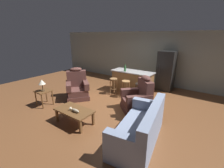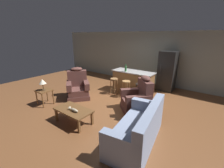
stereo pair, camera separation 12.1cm
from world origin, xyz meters
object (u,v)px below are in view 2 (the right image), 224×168
kitchen_island (133,82)px  bar_stool_left (114,83)px  bar_stool_right (140,89)px  couch (139,129)px  table_lamp (42,82)px  fish_figurine (73,110)px  refrigerator (167,71)px  bar_stool_middle (126,86)px  recliner_near_island (138,99)px  end_table (44,93)px  recliner_near_lamp (78,87)px  coffee_table (73,111)px  bottle_tall_green (126,69)px

kitchen_island → bar_stool_left: size_ratio=2.65×
bar_stool_left → bar_stool_right: size_ratio=1.00×
couch → table_lamp: 3.66m
fish_figurine → refrigerator: refrigerator is taller
table_lamp → bar_stool_middle: size_ratio=0.60×
recliner_near_island → end_table: (-2.92, -1.57, 0.04)m
bar_stool_left → bar_stool_middle: bearing=0.0°
fish_figurine → recliner_near_lamp: bearing=135.7°
end_table → table_lamp: 0.41m
table_lamp → kitchen_island: bearing=58.0°
fish_figurine → bar_stool_right: bar_stool_right is taller
fish_figurine → kitchen_island: size_ratio=0.19×
bar_stool_right → refrigerator: refrigerator is taller
fish_figurine → table_lamp: (-1.84, 0.20, 0.41)m
coffee_table → couch: 1.91m
couch → recliner_near_island: 1.53m
recliner_near_lamp → table_lamp: recliner_near_lamp is taller
refrigerator → recliner_near_island: bearing=-91.5°
table_lamp → couch: bearing=4.0°
coffee_table → bar_stool_left: size_ratio=1.62×
recliner_near_lamp → kitchen_island: 2.34m
couch → kitchen_island: kitchen_island is taller
couch → end_table: couch is taller
bar_stool_middle → fish_figurine: bearing=-92.2°
recliner_near_island → bar_stool_right: bearing=-113.7°
end_table → bar_stool_middle: size_ratio=0.82×
recliner_near_island → bar_stool_left: bearing=-74.1°
recliner_near_lamp → recliner_near_island: bearing=47.7°
fish_figurine → refrigerator: bearing=75.9°
fish_figurine → couch: 1.83m
bar_stool_left → refrigerator: (1.61, 1.83, 0.41)m
recliner_near_lamp → bottle_tall_green: size_ratio=3.83×
bottle_tall_green → coffee_table: bearing=-88.0°
recliner_near_island → bar_stool_middle: recliner_near_island is taller
recliner_near_lamp → kitchen_island: size_ratio=0.67×
coffee_table → bottle_tall_green: bottle_tall_green is taller
refrigerator → recliner_near_lamp: bearing=-130.2°
recliner_near_island → kitchen_island: (-0.99, 1.42, 0.06)m
couch → bar_stool_right: couch is taller
recliner_near_lamp → bar_stool_middle: 1.94m
couch → recliner_near_island: recliner_near_island is taller
recliner_near_lamp → bottle_tall_green: (1.24, 1.60, 0.65)m
fish_figurine → refrigerator: 4.57m
bar_stool_left → kitchen_island: bearing=48.9°
refrigerator → bar_stool_middle: bearing=-118.8°
bar_stool_right → refrigerator: bearing=77.4°
refrigerator → kitchen_island: bearing=-131.5°
end_table → refrigerator: (2.98, 4.18, 0.42)m
couch → recliner_near_lamp: (-3.21, 0.96, 0.08)m
bar_stool_left → bottle_tall_green: (0.30, 0.42, 0.60)m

